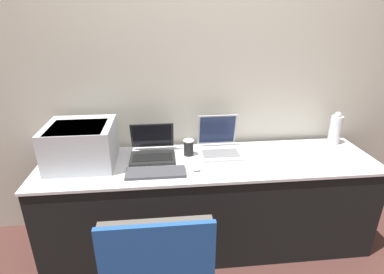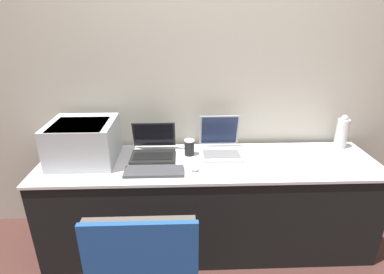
{
  "view_description": "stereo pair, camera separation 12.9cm",
  "coord_description": "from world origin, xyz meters",
  "px_view_note": "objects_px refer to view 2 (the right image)",
  "views": [
    {
      "loc": [
        -0.32,
        -1.62,
        1.72
      ],
      "look_at": [
        -0.12,
        0.33,
        0.91
      ],
      "focal_mm": 28.0,
      "sensor_mm": 36.0,
      "label": 1
    },
    {
      "loc": [
        -0.19,
        -1.63,
        1.72
      ],
      "look_at": [
        -0.12,
        0.33,
        0.91
      ],
      "focal_mm": 28.0,
      "sensor_mm": 36.0,
      "label": 2
    }
  ],
  "objects_px": {
    "laptop_right": "(220,145)",
    "chair": "(146,274)",
    "external_keyboard": "(154,171)",
    "laptop_left": "(153,148)",
    "coffee_cup": "(189,147)",
    "printer": "(83,140)",
    "mouse": "(195,169)",
    "metal_pitcher": "(342,133)"
  },
  "relations": [
    {
      "from": "laptop_right",
      "to": "chair",
      "type": "distance_m",
      "value": 1.15
    },
    {
      "from": "external_keyboard",
      "to": "laptop_left",
      "type": "bearing_deg",
      "value": 95.09
    },
    {
      "from": "laptop_left",
      "to": "laptop_right",
      "type": "distance_m",
      "value": 0.51
    },
    {
      "from": "coffee_cup",
      "to": "printer",
      "type": "bearing_deg",
      "value": -175.21
    },
    {
      "from": "coffee_cup",
      "to": "chair",
      "type": "relative_size",
      "value": 0.12
    },
    {
      "from": "external_keyboard",
      "to": "mouse",
      "type": "distance_m",
      "value": 0.27
    },
    {
      "from": "laptop_right",
      "to": "coffee_cup",
      "type": "relative_size",
      "value": 2.6
    },
    {
      "from": "printer",
      "to": "laptop_left",
      "type": "height_order",
      "value": "printer"
    },
    {
      "from": "external_keyboard",
      "to": "chair",
      "type": "distance_m",
      "value": 0.75
    },
    {
      "from": "laptop_left",
      "to": "external_keyboard",
      "type": "distance_m",
      "value": 0.29
    },
    {
      "from": "external_keyboard",
      "to": "metal_pitcher",
      "type": "height_order",
      "value": "metal_pitcher"
    },
    {
      "from": "printer",
      "to": "metal_pitcher",
      "type": "height_order",
      "value": "printer"
    },
    {
      "from": "laptop_left",
      "to": "mouse",
      "type": "height_order",
      "value": "laptop_left"
    },
    {
      "from": "printer",
      "to": "laptop_right",
      "type": "xyz_separation_m",
      "value": [
        0.99,
        0.1,
        -0.1
      ]
    },
    {
      "from": "laptop_right",
      "to": "metal_pitcher",
      "type": "bearing_deg",
      "value": 3.73
    },
    {
      "from": "external_keyboard",
      "to": "mouse",
      "type": "xyz_separation_m",
      "value": [
        0.27,
        0.01,
        0.01
      ]
    },
    {
      "from": "laptop_right",
      "to": "mouse",
      "type": "relative_size",
      "value": 5.59
    },
    {
      "from": "mouse",
      "to": "metal_pitcher",
      "type": "relative_size",
      "value": 0.21
    },
    {
      "from": "laptop_left",
      "to": "coffee_cup",
      "type": "xyz_separation_m",
      "value": [
        0.27,
        -0.01,
        0.01
      ]
    },
    {
      "from": "laptop_left",
      "to": "chair",
      "type": "distance_m",
      "value": 1.03
    },
    {
      "from": "mouse",
      "to": "chair",
      "type": "relative_size",
      "value": 0.06
    },
    {
      "from": "printer",
      "to": "coffee_cup",
      "type": "bearing_deg",
      "value": 4.79
    },
    {
      "from": "external_keyboard",
      "to": "metal_pitcher",
      "type": "relative_size",
      "value": 1.47
    },
    {
      "from": "mouse",
      "to": "chair",
      "type": "xyz_separation_m",
      "value": [
        -0.26,
        -0.75,
        -0.14
      ]
    },
    {
      "from": "coffee_cup",
      "to": "laptop_right",
      "type": "bearing_deg",
      "value": 8.24
    },
    {
      "from": "printer",
      "to": "chair",
      "type": "distance_m",
      "value": 1.11
    },
    {
      "from": "chair",
      "to": "metal_pitcher",
      "type": "bearing_deg",
      "value": 37.56
    },
    {
      "from": "external_keyboard",
      "to": "coffee_cup",
      "type": "bearing_deg",
      "value": 47.6
    },
    {
      "from": "mouse",
      "to": "chair",
      "type": "height_order",
      "value": "chair"
    },
    {
      "from": "external_keyboard",
      "to": "metal_pitcher",
      "type": "distance_m",
      "value": 1.5
    },
    {
      "from": "mouse",
      "to": "metal_pitcher",
      "type": "distance_m",
      "value": 1.23
    },
    {
      "from": "chair",
      "to": "laptop_right",
      "type": "bearing_deg",
      "value": 65.78
    },
    {
      "from": "printer",
      "to": "laptop_right",
      "type": "distance_m",
      "value": 1.0
    },
    {
      "from": "mouse",
      "to": "chair",
      "type": "distance_m",
      "value": 0.8
    },
    {
      "from": "printer",
      "to": "mouse",
      "type": "relative_size",
      "value": 7.97
    },
    {
      "from": "printer",
      "to": "external_keyboard",
      "type": "relative_size",
      "value": 1.13
    },
    {
      "from": "coffee_cup",
      "to": "chair",
      "type": "xyz_separation_m",
      "value": [
        -0.23,
        -1.0,
        -0.18
      ]
    },
    {
      "from": "external_keyboard",
      "to": "chair",
      "type": "height_order",
      "value": "chair"
    },
    {
      "from": "printer",
      "to": "laptop_left",
      "type": "relative_size",
      "value": 1.38
    },
    {
      "from": "coffee_cup",
      "to": "chair",
      "type": "distance_m",
      "value": 1.04
    },
    {
      "from": "laptop_right",
      "to": "metal_pitcher",
      "type": "distance_m",
      "value": 0.97
    },
    {
      "from": "laptop_left",
      "to": "printer",
      "type": "bearing_deg",
      "value": -170.96
    }
  ]
}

